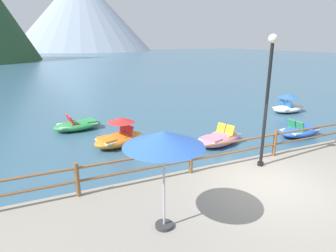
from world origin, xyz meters
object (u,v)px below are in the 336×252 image
pedal_boat_1 (78,125)px  pedal_boat_3 (120,137)px  lamp_post (268,90)px  pedal_boat_2 (220,138)px  beach_umbrella (164,140)px  pedal_boat_4 (288,106)px  pedal_boat_0 (300,131)px

pedal_boat_1 → pedal_boat_3: 3.43m
lamp_post → pedal_boat_2: (0.57, 3.17, -2.65)m
beach_umbrella → pedal_boat_4: beach_umbrella is taller
pedal_boat_0 → pedal_boat_1: bearing=150.4°
pedal_boat_3 → pedal_boat_4: pedal_boat_3 is taller
beach_umbrella → pedal_boat_1: (-0.61, 9.66, -2.20)m
pedal_boat_1 → lamp_post: bearing=-58.7°
beach_umbrella → pedal_boat_1: bearing=93.6°
pedal_boat_3 → pedal_boat_1: bearing=113.1°
beach_umbrella → pedal_boat_0: (8.93, 4.23, -2.20)m
beach_umbrella → pedal_boat_0: 10.13m
pedal_boat_3 → pedal_boat_4: 11.57m
beach_umbrella → pedal_boat_4: 14.77m
beach_umbrella → pedal_boat_2: bearing=45.3°
pedal_boat_1 → pedal_boat_4: (12.81, -1.58, 0.13)m
pedal_boat_2 → pedal_boat_3: (-4.07, 1.64, 0.15)m
pedal_boat_0 → pedal_boat_3: size_ratio=0.87×
pedal_boat_2 → pedal_boat_4: size_ratio=1.08×
beach_umbrella → pedal_boat_0: size_ratio=0.98×
pedal_boat_4 → pedal_boat_2: bearing=-156.5°
pedal_boat_2 → pedal_boat_4: bearing=23.5°
pedal_boat_3 → pedal_boat_0: bearing=-15.5°
lamp_post → pedal_boat_0: (4.70, 2.54, -2.66)m
pedal_boat_0 → pedal_boat_4: pedal_boat_4 is taller
pedal_boat_3 → beach_umbrella: bearing=-96.4°
lamp_post → pedal_boat_3: bearing=126.0°
pedal_boat_0 → pedal_boat_3: pedal_boat_3 is taller
pedal_boat_0 → pedal_boat_1: pedal_boat_1 is taller
lamp_post → beach_umbrella: bearing=-158.2°
pedal_boat_0 → pedal_boat_1: 10.98m
lamp_post → pedal_boat_2: bearing=79.8°
lamp_post → pedal_boat_2: 4.17m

